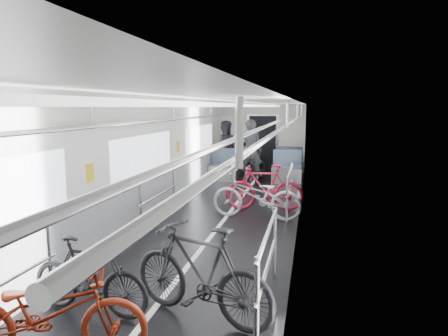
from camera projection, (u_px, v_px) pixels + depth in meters
The scene contains 9 objects.
car_shell at pixel (235, 159), 9.27m from camera, with size 3.02×14.01×2.41m.
bike_left_near at pixel (48, 313), 3.60m from camera, with size 0.63×1.79×0.94m, color maroon.
bike_left_mid at pixel (89, 276), 4.45m from camera, with size 0.42×1.48×0.89m, color black.
bike_right_near at pixel (201, 272), 4.32m from camera, with size 0.51×1.80×1.08m, color black.
bike_right_mid at pixel (256, 196), 8.27m from camera, with size 0.65×1.87×0.98m, color #B3B3B8.
bike_right_far at pixel (265, 188), 8.95m from camera, with size 0.49×1.75×1.05m, color #AD152D.
bike_aisle at pixel (256, 167), 12.27m from camera, with size 0.63×1.80×0.95m, color black.
person_standing at pixel (250, 151), 12.23m from camera, with size 0.71×0.47×1.95m, color black.
person_seated at pixel (225, 149), 13.31m from camera, with size 0.91×0.71×1.87m, color #353039.
Camera 1 is at (1.72, -7.26, 2.31)m, focal length 32.00 mm.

